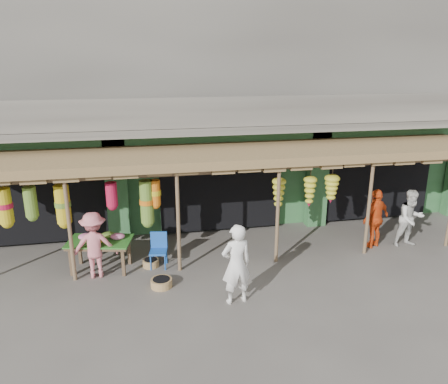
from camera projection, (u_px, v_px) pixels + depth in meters
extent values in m
plane|color=#514C47|center=(237.00, 261.00, 11.35)|extent=(80.00, 80.00, 0.00)
cube|color=gray|center=(204.00, 59.00, 14.54)|extent=(16.00, 6.00, 4.00)
cube|color=#2D6033|center=(205.00, 161.00, 15.72)|extent=(16.00, 5.70, 3.00)
cube|color=gray|center=(224.00, 129.00, 11.94)|extent=(16.00, 0.90, 0.22)
cube|color=gray|center=(227.00, 112.00, 11.42)|extent=(16.00, 0.10, 0.80)
cube|color=#2D6033|center=(221.00, 139.00, 12.42)|extent=(16.00, 0.35, 0.35)
cube|color=yellow|center=(35.00, 150.00, 11.43)|extent=(1.70, 0.06, 0.55)
cube|color=#B21414|center=(35.00, 150.00, 11.40)|extent=(1.30, 0.02, 0.30)
cube|color=black|center=(49.00, 190.00, 12.82)|extent=(3.60, 2.00, 2.50)
cube|color=black|center=(216.00, 181.00, 13.76)|extent=(3.60, 2.00, 2.50)
cube|color=black|center=(362.00, 173.00, 14.70)|extent=(3.60, 2.00, 2.50)
cube|color=#2D6033|center=(117.00, 190.00, 12.26)|extent=(0.60, 0.35, 3.00)
cube|color=#2D6033|center=(317.00, 179.00, 13.39)|extent=(0.60, 0.35, 3.00)
cylinder|color=brown|center=(70.00, 229.00, 10.02)|extent=(0.09, 0.09, 2.60)
cylinder|color=brown|center=(178.00, 221.00, 10.49)|extent=(0.09, 0.09, 2.60)
cylinder|color=brown|center=(278.00, 214.00, 10.97)|extent=(0.09, 0.09, 2.60)
cylinder|color=brown|center=(369.00, 208.00, 11.44)|extent=(0.09, 0.09, 2.60)
cylinder|color=brown|center=(229.00, 171.00, 10.37)|extent=(12.90, 0.08, 0.08)
cylinder|color=brown|center=(112.00, 178.00, 10.27)|extent=(5.50, 0.06, 0.06)
cube|color=brown|center=(230.00, 153.00, 11.40)|extent=(14.00, 2.70, 0.22)
cube|color=brown|center=(71.00, 263.00, 10.53)|extent=(0.09, 0.09, 0.67)
cube|color=brown|center=(123.00, 263.00, 10.51)|extent=(0.09, 0.09, 0.67)
cube|color=brown|center=(80.00, 251.00, 11.13)|extent=(0.09, 0.09, 0.67)
cube|color=brown|center=(129.00, 252.00, 11.11)|extent=(0.09, 0.09, 0.67)
cube|color=brown|center=(100.00, 243.00, 10.71)|extent=(1.62, 1.14, 0.06)
cube|color=#26661E|center=(99.00, 241.00, 10.69)|extent=(1.68, 1.20, 0.03)
ellipsoid|color=pink|center=(86.00, 236.00, 10.78)|extent=(0.35, 0.30, 0.15)
ellipsoid|color=gold|center=(98.00, 240.00, 10.57)|extent=(0.35, 0.30, 0.15)
ellipsoid|color=pink|center=(118.00, 236.00, 10.78)|extent=(0.35, 0.30, 0.15)
ellipsoid|color=olive|center=(108.00, 235.00, 10.87)|extent=(0.35, 0.30, 0.15)
cylinder|color=#1B53B2|center=(151.00, 263.00, 10.83)|extent=(0.04, 0.04, 0.40)
cylinder|color=#1B53B2|center=(165.00, 263.00, 10.84)|extent=(0.04, 0.04, 0.40)
cylinder|color=#1B53B2|center=(153.00, 256.00, 11.17)|extent=(0.04, 0.04, 0.40)
cylinder|color=#1B53B2|center=(167.00, 256.00, 11.18)|extent=(0.04, 0.04, 0.40)
cube|color=#1B53B2|center=(158.00, 252.00, 10.94)|extent=(0.48, 0.48, 0.05)
cube|color=#1B53B2|center=(159.00, 240.00, 11.06)|extent=(0.42, 0.11, 0.45)
cylinder|color=#956542|center=(161.00, 283.00, 10.07)|extent=(0.59, 0.59, 0.19)
cylinder|color=#A77C4E|center=(151.00, 263.00, 11.05)|extent=(0.51, 0.51, 0.19)
imported|color=white|center=(236.00, 264.00, 9.22)|extent=(0.71, 0.52, 1.79)
imported|color=beige|center=(411.00, 218.00, 12.05)|extent=(0.83, 0.66, 1.63)
imported|color=#DA4714|center=(376.00, 218.00, 12.01)|extent=(1.06, 0.75, 1.67)
imported|color=#D7717A|center=(94.00, 245.00, 10.35)|extent=(1.07, 0.64, 1.64)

